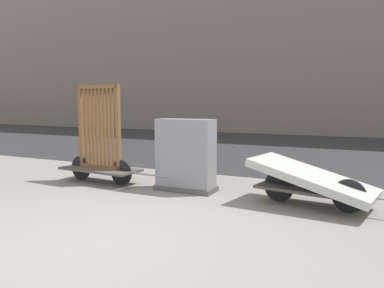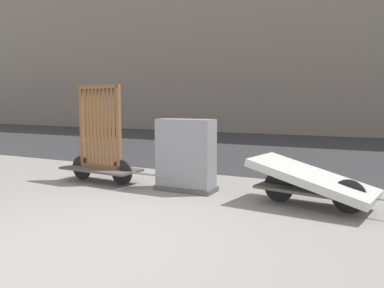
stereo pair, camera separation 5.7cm
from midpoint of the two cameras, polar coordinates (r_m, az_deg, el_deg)
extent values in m
plane|color=gray|center=(4.29, -15.49, -14.33)|extent=(60.00, 60.00, 0.00)
cube|color=#2D2D30|center=(12.79, 13.49, -0.57)|extent=(56.00, 10.53, 0.01)
cube|color=#4C4742|center=(7.27, -14.02, -3.73)|extent=(1.59, 0.74, 0.04)
cylinder|color=black|center=(6.94, -10.97, -4.30)|extent=(0.47, 0.06, 0.46)
cylinder|color=black|center=(7.62, -16.79, -3.50)|extent=(0.47, 0.06, 0.46)
cylinder|color=gray|center=(6.56, -6.81, -4.67)|extent=(0.70, 0.07, 0.03)
cube|color=brown|center=(7.26, -14.03, -3.31)|extent=(0.99, 0.13, 0.07)
cube|color=brown|center=(7.17, -14.35, 8.46)|extent=(0.99, 0.13, 0.07)
cube|color=brown|center=(7.50, -16.73, 2.62)|extent=(0.07, 0.07, 1.55)
cube|color=brown|center=(6.87, -11.42, 2.45)|extent=(0.07, 0.07, 1.55)
cube|color=brown|center=(7.40, -16.03, 2.60)|extent=(0.04, 0.05, 1.48)
cube|color=brown|center=(7.34, -15.52, 2.58)|extent=(0.04, 0.05, 1.48)
cube|color=brown|center=(7.27, -14.99, 2.56)|extent=(0.04, 0.05, 1.48)
cube|color=brown|center=(7.21, -14.46, 2.55)|extent=(0.04, 0.05, 1.48)
cube|color=brown|center=(7.14, -13.92, 2.53)|extent=(0.04, 0.05, 1.48)
cube|color=brown|center=(7.08, -13.36, 2.51)|extent=(0.04, 0.05, 1.48)
cube|color=brown|center=(7.02, -12.80, 2.49)|extent=(0.04, 0.05, 1.48)
cube|color=brown|center=(6.95, -12.23, 2.47)|extent=(0.04, 0.05, 1.48)
cube|color=#4C4742|center=(5.68, 17.55, -6.64)|extent=(1.64, 0.91, 0.04)
cylinder|color=black|center=(5.55, 22.53, -7.34)|extent=(0.46, 0.12, 0.46)
cylinder|color=black|center=(5.85, 12.82, -6.32)|extent=(0.46, 0.12, 0.46)
cube|color=#B2B7AD|center=(5.64, 17.61, -4.89)|extent=(1.85, 1.19, 0.51)
cube|color=#4C4C4C|center=(6.45, -1.22, -6.74)|extent=(1.04, 0.46, 0.08)
cube|color=gray|center=(6.34, -1.24, -1.71)|extent=(0.98, 0.40, 1.22)
camera|label=1|loc=(0.03, -90.27, -0.03)|focal=35.00mm
camera|label=2|loc=(0.03, 89.73, 0.03)|focal=35.00mm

